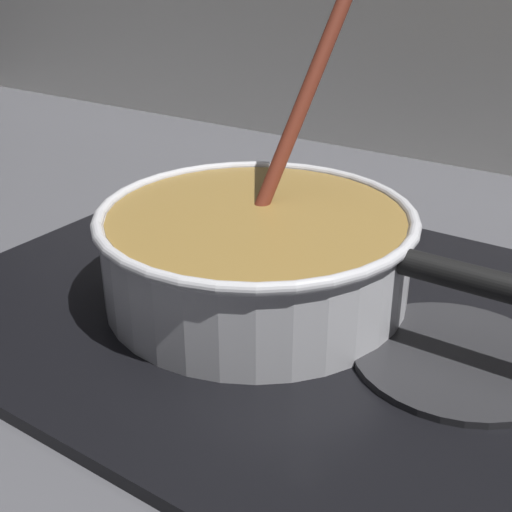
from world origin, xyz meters
TOP-DOWN VIEW (x-y plane):
  - ground at (0.00, 0.00)m, footprint 2.40×1.60m
  - hob_plate at (0.02, 0.25)m, footprint 0.56×0.48m
  - burner_ring at (0.02, 0.25)m, footprint 0.16×0.16m
  - spare_burner at (0.21, 0.25)m, footprint 0.17×0.17m
  - cooking_pan at (0.02, 0.25)m, footprint 0.46×0.29m

SIDE VIEW (x-z plane):
  - ground at x=0.00m, z-range -0.04..0.00m
  - hob_plate at x=0.02m, z-range 0.00..0.01m
  - spare_burner at x=0.21m, z-range 0.01..0.02m
  - burner_ring at x=0.02m, z-range 0.01..0.02m
  - cooking_pan at x=0.02m, z-range -0.09..0.21m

